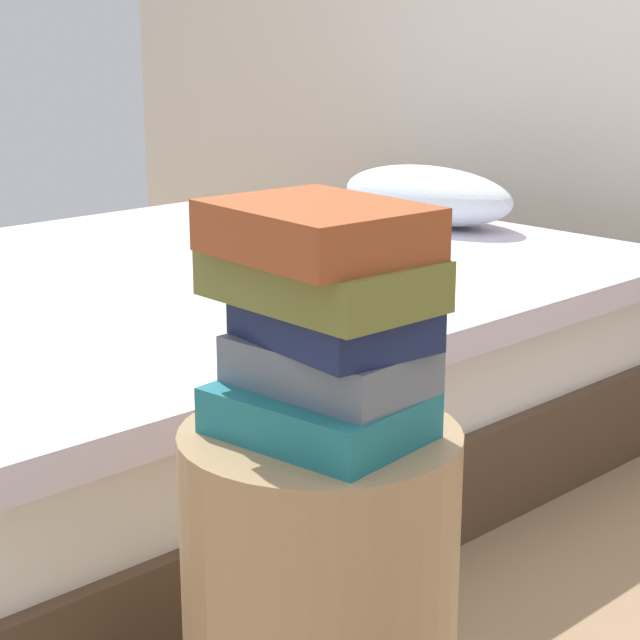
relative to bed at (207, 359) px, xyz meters
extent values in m
cube|color=#4C3828|center=(0.00, -0.01, -0.12)|extent=(1.60, 2.07, 0.22)
cube|color=white|center=(0.00, -0.01, 0.08)|extent=(1.54, 1.99, 0.18)
cube|color=silver|center=(0.00, -0.01, 0.20)|extent=(1.63, 2.03, 0.06)
ellipsoid|color=silver|center=(-0.04, 0.78, 0.31)|extent=(0.57, 0.31, 0.16)
cylinder|color=tan|center=(1.12, -0.62, 0.03)|extent=(0.35, 0.35, 0.53)
cube|color=#1E727F|center=(1.13, -0.62, 0.33)|extent=(0.27, 0.22, 0.06)
cube|color=slate|center=(1.13, -0.61, 0.38)|extent=(0.25, 0.18, 0.06)
cube|color=#19234C|center=(1.13, -0.61, 0.44)|extent=(0.23, 0.17, 0.05)
cube|color=olive|center=(1.12, -0.62, 0.49)|extent=(0.28, 0.18, 0.06)
cube|color=#994723|center=(1.13, -0.63, 0.55)|extent=(0.25, 0.20, 0.06)
camera|label=1|loc=(2.09, -1.46, 0.79)|focal=62.58mm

